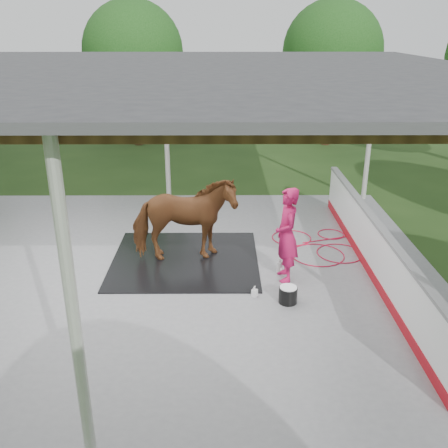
{
  "coord_description": "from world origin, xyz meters",
  "views": [
    {
      "loc": [
        1.54,
        -9.15,
        4.8
      ],
      "look_at": [
        1.59,
        -0.04,
        1.15
      ],
      "focal_mm": 40.0,
      "sensor_mm": 36.0,
      "label": 1
    }
  ],
  "objects_px": {
    "dasher_board": "(373,248)",
    "horse": "(184,220)",
    "handler": "(287,235)",
    "wash_bucket": "(288,294)"
  },
  "relations": [
    {
      "from": "dasher_board",
      "to": "horse",
      "type": "xyz_separation_m",
      "value": [
        -3.85,
        0.6,
        0.4
      ]
    },
    {
      "from": "wash_bucket",
      "to": "dasher_board",
      "type": "bearing_deg",
      "value": 32.56
    },
    {
      "from": "wash_bucket",
      "to": "handler",
      "type": "bearing_deg",
      "value": 86.73
    },
    {
      "from": "dasher_board",
      "to": "handler",
      "type": "bearing_deg",
      "value": -172.32
    },
    {
      "from": "dasher_board",
      "to": "horse",
      "type": "distance_m",
      "value": 3.92
    },
    {
      "from": "horse",
      "to": "handler",
      "type": "xyz_separation_m",
      "value": [
        2.06,
        -0.84,
        0.01
      ]
    },
    {
      "from": "handler",
      "to": "wash_bucket",
      "type": "bearing_deg",
      "value": -9.39
    },
    {
      "from": "horse",
      "to": "handler",
      "type": "bearing_deg",
      "value": -119.92
    },
    {
      "from": "horse",
      "to": "handler",
      "type": "relative_size",
      "value": 1.14
    },
    {
      "from": "horse",
      "to": "wash_bucket",
      "type": "xyz_separation_m",
      "value": [
        2.0,
        -1.78,
        -0.78
      ]
    }
  ]
}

